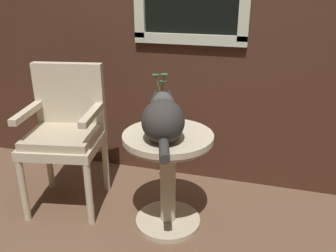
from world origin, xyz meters
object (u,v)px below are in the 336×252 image
Objects in this scene: wicker_side_table at (168,164)px; wicker_chair at (66,128)px; pewter_vase_with_ivy at (162,109)px; cat at (163,119)px.

wicker_side_table is 0.65× the size of wicker_chair.
pewter_vase_with_ivy is at bearing 120.72° from wicker_side_table.
cat reaches higher than wicker_side_table.
cat is at bearing -12.50° from wicker_chair.
pewter_vase_with_ivy reaches higher than wicker_side_table.
cat is (-0.01, -0.08, 0.31)m from wicker_side_table.
wicker_side_table is at bearing -59.28° from pewter_vase_with_ivy.
pewter_vase_with_ivy is (-0.08, 0.13, 0.29)m from wicker_side_table.
wicker_chair reaches higher than cat.
wicker_side_table is 0.73m from wicker_chair.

